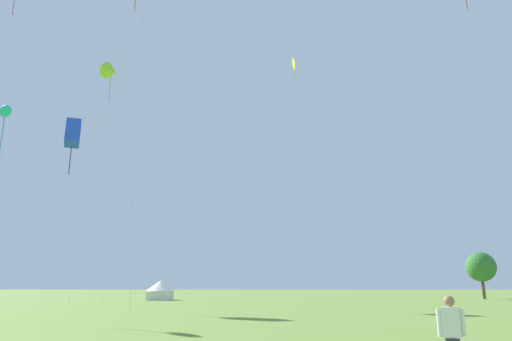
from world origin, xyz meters
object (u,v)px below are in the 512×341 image
Objects in this scene: kite_lime_delta at (111,72)px; kite_blue_box at (73,133)px; kite_yellow_diamond at (294,70)px; person_spectator at (453,341)px; festival_tent_right at (160,289)px; kite_cyan_parafoil at (5,112)px; tree_distant_left at (481,267)px.

kite_blue_box is (2.58, -16.28, -14.53)m from kite_lime_delta.
kite_yellow_diamond is 1.87× the size of kite_blue_box.
kite_lime_delta is 21.98m from kite_blue_box.
kite_lime_delta is at bearing 117.02° from person_spectator.
kite_lime_delta is 8.36× the size of festival_tent_right.
festival_tent_right is at bearing 29.67° from kite_lime_delta.
person_spectator is 55.44m from festival_tent_right.
kite_cyan_parafoil is (1.70, -26.35, -16.25)m from kite_lime_delta.
festival_tent_right is at bearing 167.84° from kite_yellow_diamond.
kite_yellow_diamond reaches higher than kite_cyan_parafoil.
kite_yellow_diamond is (25.53, 0.37, 0.30)m from kite_lime_delta.
person_spectator is 0.45× the size of festival_tent_right.
kite_blue_box is 4.60× the size of festival_tent_right.
kite_yellow_diamond is at bearing 35.97° from kite_blue_box.
tree_distant_left is (45.48, 6.04, 3.11)m from festival_tent_right.
tree_distant_left is (50.37, 26.59, -11.75)m from kite_blue_box.
kite_blue_box is at bearing 124.53° from person_spectator.
kite_lime_delta is at bearing -168.99° from tree_distant_left.
kite_yellow_diamond reaches higher than kite_blue_box.
kite_lime_delta is 18.63× the size of person_spectator.
kite_blue_box is 10.25m from kite_cyan_parafoil.
kite_blue_box is at bearing -152.18° from tree_distant_left.
kite_blue_box is at bearing -103.41° from festival_tent_right.
festival_tent_right is (4.90, 20.54, -14.85)m from kite_blue_box.
kite_cyan_parafoil is at bearing 136.17° from person_spectator.
kite_yellow_diamond is at bearing 0.83° from kite_lime_delta.
kite_blue_box reaches higher than kite_cyan_parafoil.
tree_distant_left is (28.25, 58.74, 3.64)m from person_spectator.
kite_lime_delta is 25.53m from kite_yellow_diamond.
kite_lime_delta reaches higher than kite_cyan_parafoil.
kite_cyan_parafoil reaches higher than festival_tent_right.
festival_tent_right is at bearing 79.30° from kite_cyan_parafoil.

